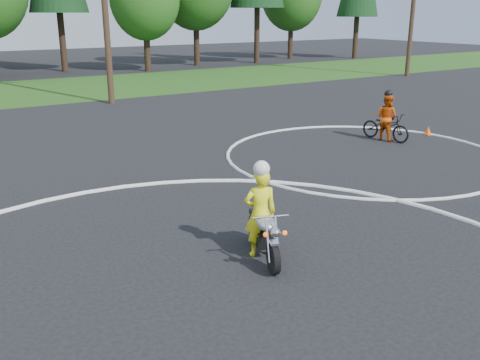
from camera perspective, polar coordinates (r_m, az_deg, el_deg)
course_markings at (r=9.91m, az=4.05°, el=-6.59°), size 19.05×19.05×0.12m
primary_motorcycle at (r=9.13m, az=2.60°, el=-5.73°), size 0.85×1.69×0.92m
rider_primary_grp at (r=9.09m, az=2.19°, el=-3.26°), size 0.66×0.54×1.71m
rider_second_grp at (r=18.18m, az=15.31°, el=5.92°), size 0.90×1.80×1.65m
traffic_cones at (r=10.37m, az=19.95°, el=-5.77°), size 19.76×11.22×0.30m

